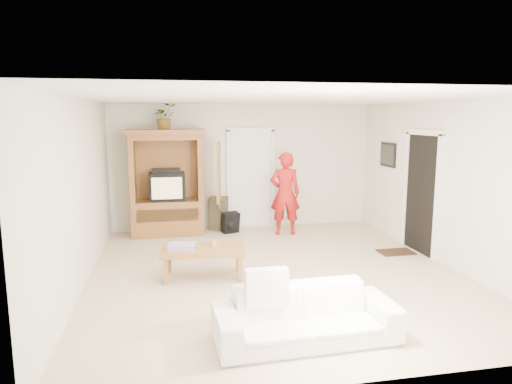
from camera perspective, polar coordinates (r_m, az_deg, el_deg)
The scene contains 19 objects.
floor at distance 7.06m, azimuth 2.48°, elevation -9.99°, with size 6.00×6.00×0.00m, color tan.
ceiling at distance 6.66m, azimuth 2.64°, elevation 11.61°, with size 6.00×6.00×0.00m, color white.
wall_back at distance 9.66m, azimuth -1.59°, elevation 3.18°, with size 5.50×5.50×0.00m, color silver.
wall_front at distance 3.94m, azimuth 12.80°, elevation -6.09°, with size 5.50×5.50×0.00m, color silver.
wall_left at distance 6.66m, azimuth -21.10°, elevation -0.22°, with size 6.00×6.00×0.00m, color silver.
wall_right at distance 7.84m, azimuth 22.50°, elevation 1.04°, with size 6.00×6.00×0.00m, color silver.
armoire at distance 9.25m, azimuth -10.91°, elevation 0.29°, with size 1.82×1.14×2.10m.
door_back at distance 9.69m, azimuth -0.67°, elevation 1.53°, with size 0.85×0.05×2.04m, color white.
doorway_right at distance 8.37m, azimuth 20.00°, elevation -0.27°, with size 0.05×0.90×2.04m, color black.
framed_picture at distance 9.44m, azimuth 16.18°, elevation 4.50°, with size 0.03×0.60×0.48m, color black.
doormat at distance 8.39m, azimuth 17.10°, elevation -7.18°, with size 0.60×0.40×0.02m, color #382316.
plant at distance 9.11m, azimuth -11.35°, elevation 9.24°, with size 0.45×0.39×0.50m, color #4C7238.
man at distance 9.11m, azimuth 3.65°, elevation -0.19°, with size 0.61×0.40×1.66m, color #A81617.
sofa at distance 4.98m, azimuth 6.23°, elevation -15.07°, with size 1.92×0.75×0.56m, color white.
coffee_table at distance 6.77m, azimuth -6.62°, elevation -7.41°, with size 1.26×0.77×0.45m.
towel at distance 6.73m, azimuth -9.24°, elevation -6.71°, with size 0.38×0.28×0.08m, color #EC4EA9.
candle at distance 6.81m, azimuth -5.29°, elevation -6.35°, with size 0.08×0.08×0.10m, color tan.
backpack_black at distance 9.32m, azimuth -3.22°, elevation -3.88°, with size 0.33×0.20×0.41m, color black, non-canonical shape.
backpack_olive at distance 9.59m, azimuth -4.67°, elevation -2.66°, with size 0.37×0.27×0.69m, color #47442B, non-canonical shape.
Camera 1 is at (-1.55, -6.48, 2.33)m, focal length 32.00 mm.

